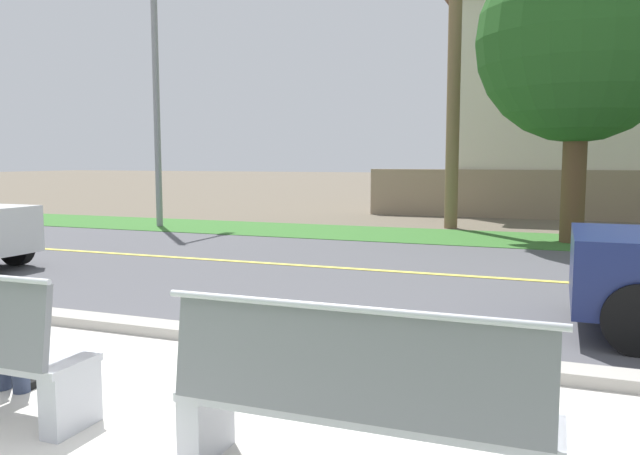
# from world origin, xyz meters

# --- Properties ---
(ground_plane) EXTENTS (140.00, 140.00, 0.00)m
(ground_plane) POSITION_xyz_m (0.00, 8.00, 0.00)
(ground_plane) COLOR #665B4C
(sidewalk_pavement) EXTENTS (44.00, 3.60, 0.01)m
(sidewalk_pavement) POSITION_xyz_m (0.00, 0.40, 0.01)
(sidewalk_pavement) COLOR beige
(sidewalk_pavement) RESTS_ON ground_plane
(curb_edge) EXTENTS (44.00, 0.30, 0.11)m
(curb_edge) POSITION_xyz_m (0.00, 2.35, 0.06)
(curb_edge) COLOR #ADA89E
(curb_edge) RESTS_ON ground_plane
(street_asphalt) EXTENTS (52.00, 8.00, 0.01)m
(street_asphalt) POSITION_xyz_m (0.00, 6.50, 0.00)
(street_asphalt) COLOR #515156
(street_asphalt) RESTS_ON ground_plane
(road_centre_line) EXTENTS (48.00, 0.14, 0.01)m
(road_centre_line) POSITION_xyz_m (0.00, 6.50, 0.01)
(road_centre_line) COLOR #E0CC4C
(road_centre_line) RESTS_ON ground_plane
(far_verge_grass) EXTENTS (48.00, 2.80, 0.02)m
(far_verge_grass) POSITION_xyz_m (0.00, 11.13, 0.01)
(far_verge_grass) COLOR #38702D
(far_verge_grass) RESTS_ON ground_plane
(bench_right) EXTENTS (1.97, 0.48, 1.01)m
(bench_right) POSITION_xyz_m (1.40, 0.22, 0.46)
(bench_right) COLOR silver
(bench_right) RESTS_ON ground_plane
(streetlamp) EXTENTS (0.24, 2.10, 7.48)m
(streetlamp) POSITION_xyz_m (-7.15, 10.92, 4.25)
(streetlamp) COLOR gray
(streetlamp) RESTS_ON ground_plane
(shade_tree_far_left) EXTENTS (4.04, 4.04, 6.66)m
(shade_tree_far_left) POSITION_xyz_m (2.68, 10.97, 4.33)
(shade_tree_far_left) COLOR brown
(shade_tree_far_left) RESTS_ON ground_plane
(garden_wall) EXTENTS (13.00, 0.36, 1.40)m
(garden_wall) POSITION_xyz_m (3.32, 16.30, 0.70)
(garden_wall) COLOR gray
(garden_wall) RESTS_ON ground_plane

